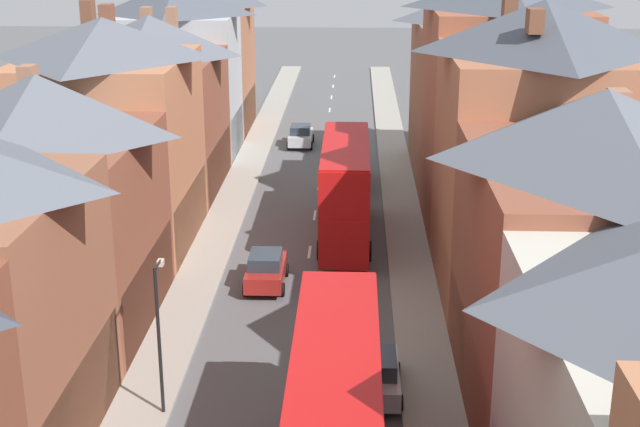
% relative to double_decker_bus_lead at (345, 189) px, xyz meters
% --- Properties ---
extents(pavement_left, '(2.20, 104.00, 0.14)m').
position_rel_double_decker_bus_lead_xyz_m(pavement_left, '(-6.89, 6.03, -2.75)').
color(pavement_left, gray).
rests_on(pavement_left, ground).
extents(pavement_right, '(2.20, 104.00, 0.14)m').
position_rel_double_decker_bus_lead_xyz_m(pavement_right, '(3.31, 6.03, -2.75)').
color(pavement_right, gray).
rests_on(pavement_right, ground).
extents(centre_line_dashes, '(0.14, 97.80, 0.01)m').
position_rel_double_decker_bus_lead_xyz_m(centre_line_dashes, '(-1.79, 4.03, -2.81)').
color(centre_line_dashes, silver).
rests_on(centre_line_dashes, ground).
extents(terrace_row_left, '(8.00, 74.16, 12.83)m').
position_rel_double_decker_bus_lead_xyz_m(terrace_row_left, '(-11.98, -6.58, 2.96)').
color(terrace_row_left, '#935138').
rests_on(terrace_row_left, ground).
extents(terrace_row_right, '(8.00, 62.99, 14.24)m').
position_rel_double_decker_bus_lead_xyz_m(terrace_row_right, '(8.39, -11.89, 3.34)').
color(terrace_row_right, '#B2704C').
rests_on(terrace_row_right, ground).
extents(double_decker_bus_lead, '(2.74, 10.80, 5.30)m').
position_rel_double_decker_bus_lead_xyz_m(double_decker_bus_lead, '(0.00, 0.00, 0.00)').
color(double_decker_bus_lead, red).
rests_on(double_decker_bus_lead, ground).
extents(double_decker_bus_mid_street, '(2.74, 10.80, 5.30)m').
position_rel_double_decker_bus_lead_xyz_m(double_decker_bus_mid_street, '(0.00, -22.83, 0.00)').
color(double_decker_bus_mid_street, red).
rests_on(double_decker_bus_mid_street, ground).
extents(car_near_blue, '(1.90, 3.82, 1.63)m').
position_rel_double_decker_bus_lead_xyz_m(car_near_blue, '(1.31, -16.30, -2.00)').
color(car_near_blue, '#B7BABF').
rests_on(car_near_blue, ground).
extents(car_parked_left_a, '(1.90, 3.85, 1.67)m').
position_rel_double_decker_bus_lead_xyz_m(car_parked_left_a, '(-3.59, -6.48, -1.98)').
color(car_parked_left_a, maroon).
rests_on(car_parked_left_a, ground).
extents(car_parked_left_b, '(1.90, 3.86, 1.63)m').
position_rel_double_decker_bus_lead_xyz_m(car_parked_left_b, '(-3.59, 20.54, -2.00)').
color(car_parked_left_b, '#B7BABF').
rests_on(car_parked_left_b, ground).
extents(delivery_van, '(2.20, 5.20, 2.41)m').
position_rel_double_decker_bus_lead_xyz_m(delivery_van, '(0.01, 10.41, -1.48)').
color(delivery_van, white).
rests_on(delivery_van, ground).
extents(street_lamp, '(0.20, 1.12, 5.50)m').
position_rel_double_decker_bus_lead_xyz_m(street_lamp, '(-6.04, -17.89, 0.43)').
color(street_lamp, black).
rests_on(street_lamp, ground).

